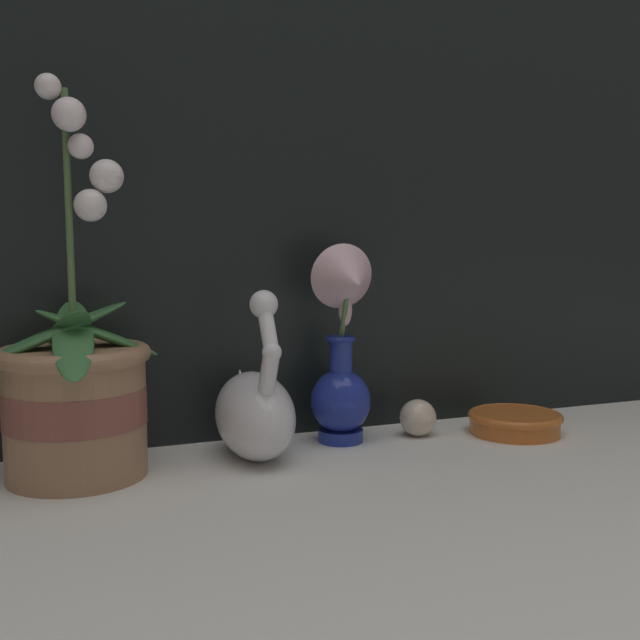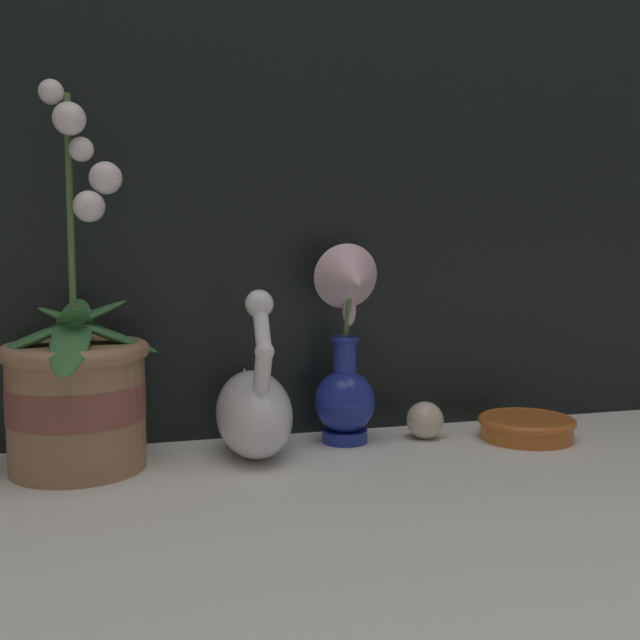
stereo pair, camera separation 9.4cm
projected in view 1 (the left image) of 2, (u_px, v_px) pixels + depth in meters
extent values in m
plane|color=silver|center=(356.00, 476.00, 0.86)|extent=(2.80, 2.80, 0.00)
cylinder|color=#9E7556|center=(76.00, 412.00, 0.86)|extent=(0.16, 0.16, 0.15)
cylinder|color=brown|center=(76.00, 406.00, 0.86)|extent=(0.16, 0.16, 0.04)
torus|color=#9E7556|center=(74.00, 355.00, 0.85)|extent=(0.17, 0.17, 0.02)
cylinder|color=#4C6B3D|center=(69.00, 219.00, 0.83)|extent=(0.01, 0.03, 0.29)
ellipsoid|color=#38703D|center=(98.00, 333.00, 0.86)|extent=(0.14, 0.05, 0.07)
ellipsoid|color=#38703D|center=(70.00, 332.00, 0.87)|extent=(0.06, 0.17, 0.07)
ellipsoid|color=#38703D|center=(47.00, 336.00, 0.83)|extent=(0.18, 0.06, 0.08)
ellipsoid|color=#38703D|center=(73.00, 338.00, 0.82)|extent=(0.05, 0.19, 0.08)
sphere|color=white|center=(48.00, 86.00, 0.82)|extent=(0.03, 0.03, 0.03)
sphere|color=white|center=(69.00, 114.00, 0.81)|extent=(0.04, 0.04, 0.04)
sphere|color=white|center=(81.00, 146.00, 0.83)|extent=(0.03, 0.03, 0.03)
sphere|color=white|center=(107.00, 176.00, 0.83)|extent=(0.04, 0.04, 0.04)
sphere|color=white|center=(90.00, 205.00, 0.82)|extent=(0.04, 0.04, 0.04)
ellipsoid|color=white|center=(255.00, 416.00, 0.93)|extent=(0.09, 0.16, 0.11)
cone|color=white|center=(242.00, 394.00, 0.98)|extent=(0.05, 0.06, 0.08)
cylinder|color=white|center=(268.00, 376.00, 0.87)|extent=(0.02, 0.05, 0.07)
sphere|color=white|center=(272.00, 352.00, 0.85)|extent=(0.02, 0.02, 0.02)
cylinder|color=white|center=(268.00, 328.00, 0.86)|extent=(0.02, 0.05, 0.06)
sphere|color=white|center=(264.00, 304.00, 0.87)|extent=(0.03, 0.03, 0.03)
cylinder|color=navy|center=(341.00, 435.00, 1.01)|extent=(0.06, 0.06, 0.02)
ellipsoid|color=navy|center=(341.00, 401.00, 1.01)|extent=(0.08, 0.08, 0.09)
cylinder|color=navy|center=(341.00, 356.00, 1.00)|extent=(0.03, 0.03, 0.05)
torus|color=navy|center=(341.00, 339.00, 1.00)|extent=(0.04, 0.04, 0.01)
cylinder|color=#567A47|center=(344.00, 317.00, 0.99)|extent=(0.01, 0.03, 0.06)
cone|color=beige|center=(350.00, 281.00, 0.96)|extent=(0.09, 0.07, 0.10)
ellipsoid|color=beige|center=(345.00, 309.00, 0.99)|extent=(0.02, 0.02, 0.04)
sphere|color=beige|center=(418.00, 418.00, 1.04)|extent=(0.05, 0.05, 0.05)
cylinder|color=#C66628|center=(515.00, 423.00, 1.05)|extent=(0.12, 0.12, 0.03)
torus|color=#C66628|center=(515.00, 416.00, 1.05)|extent=(0.13, 0.13, 0.01)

